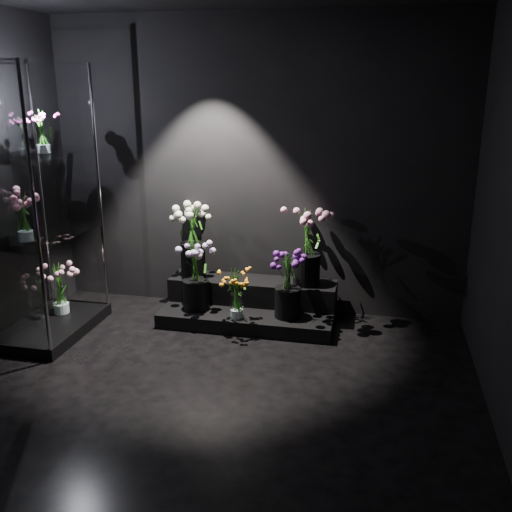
% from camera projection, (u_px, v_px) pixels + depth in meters
% --- Properties ---
extents(floor, '(4.00, 4.00, 0.00)m').
position_uv_depth(floor, '(193.00, 411.00, 3.94)').
color(floor, black).
rests_on(floor, ground).
extents(wall_back, '(4.00, 0.00, 4.00)m').
position_uv_depth(wall_back, '(255.00, 168.00, 5.40)').
color(wall_back, black).
rests_on(wall_back, floor).
extents(display_riser, '(1.61, 0.72, 0.36)m').
position_uv_depth(display_riser, '(250.00, 304.00, 5.46)').
color(display_riser, black).
rests_on(display_riser, floor).
extents(display_case, '(0.64, 1.06, 2.34)m').
position_uv_depth(display_case, '(39.00, 206.00, 4.85)').
color(display_case, black).
rests_on(display_case, floor).
extents(bouquet_orange_bells, '(0.28, 0.28, 0.48)m').
position_uv_depth(bouquet_orange_bells, '(237.00, 292.00, 5.09)').
color(bouquet_orange_bells, white).
rests_on(bouquet_orange_bells, display_riser).
extents(bouquet_lilac, '(0.44, 0.44, 0.69)m').
position_uv_depth(bouquet_lilac, '(195.00, 270.00, 5.26)').
color(bouquet_lilac, black).
rests_on(bouquet_lilac, display_riser).
extents(bouquet_purple, '(0.37, 0.37, 0.60)m').
position_uv_depth(bouquet_purple, '(288.00, 283.00, 5.10)').
color(bouquet_purple, black).
rests_on(bouquet_purple, display_riser).
extents(bouquet_cream_roses, '(0.42, 0.42, 0.70)m').
position_uv_depth(bouquet_cream_roses, '(192.00, 235.00, 5.50)').
color(bouquet_cream_roses, black).
rests_on(bouquet_cream_roses, display_riser).
extents(bouquet_pink_roses, '(0.44, 0.44, 0.73)m').
position_uv_depth(bouquet_pink_roses, '(307.00, 241.00, 5.25)').
color(bouquet_pink_roses, black).
rests_on(bouquet_pink_roses, display_riser).
extents(bouquet_case_pink, '(0.38, 0.38, 0.42)m').
position_uv_depth(bouquet_case_pink, '(23.00, 214.00, 4.69)').
color(bouquet_case_pink, white).
rests_on(bouquet_case_pink, display_case).
extents(bouquet_case_magenta, '(0.27, 0.27, 0.36)m').
position_uv_depth(bouquet_case_magenta, '(42.00, 130.00, 4.79)').
color(bouquet_case_magenta, white).
rests_on(bouquet_case_magenta, display_case).
extents(bouquet_case_base_pink, '(0.37, 0.37, 0.49)m').
position_uv_depth(bouquet_case_base_pink, '(59.00, 287.00, 5.27)').
color(bouquet_case_base_pink, white).
rests_on(bouquet_case_base_pink, display_case).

